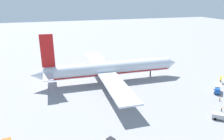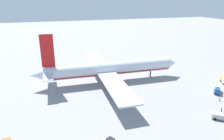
{
  "view_description": "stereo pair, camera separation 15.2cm",
  "coord_description": "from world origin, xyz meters",
  "px_view_note": "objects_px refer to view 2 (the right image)",
  "views": [
    {
      "loc": [
        -29.46,
        -97.17,
        41.44
      ],
      "look_at": [
        -0.38,
        -3.4,
        7.31
      ],
      "focal_mm": 33.76,
      "sensor_mm": 36.0,
      "label": 1
    },
    {
      "loc": [
        -29.31,
        -97.22,
        41.44
      ],
      "look_at": [
        -0.38,
        -3.4,
        7.31
      ],
      "focal_mm": 33.76,
      "sensor_mm": 36.0,
      "label": 2
    }
  ],
  "objects_px": {
    "service_truck_3": "(217,89)",
    "traffic_cone_2": "(107,58)",
    "airliner": "(108,69)",
    "traffic_cone_1": "(45,63)",
    "ground_worker_1": "(220,99)",
    "traffic_cone_3": "(66,60)",
    "ground_worker_0": "(222,109)",
    "baggage_cart_0": "(47,58)",
    "service_truck_5": "(221,116)",
    "traffic_cone_0": "(131,59)"
  },
  "relations": [
    {
      "from": "airliner",
      "to": "baggage_cart_0",
      "type": "xyz_separation_m",
      "value": [
        -29.72,
        53.73,
        -6.07
      ]
    },
    {
      "from": "ground_worker_1",
      "to": "baggage_cart_0",
      "type": "bearing_deg",
      "value": 127.71
    },
    {
      "from": "airliner",
      "to": "ground_worker_1",
      "type": "relative_size",
      "value": 43.07
    },
    {
      "from": "service_truck_5",
      "to": "traffic_cone_2",
      "type": "relative_size",
      "value": 11.71
    },
    {
      "from": "ground_worker_1",
      "to": "traffic_cone_1",
      "type": "relative_size",
      "value": 3.23
    },
    {
      "from": "service_truck_5",
      "to": "baggage_cart_0",
      "type": "height_order",
      "value": "service_truck_5"
    },
    {
      "from": "airliner",
      "to": "traffic_cone_1",
      "type": "relative_size",
      "value": 139.28
    },
    {
      "from": "airliner",
      "to": "traffic_cone_1",
      "type": "distance_m",
      "value": 52.4
    },
    {
      "from": "service_truck_5",
      "to": "ground_worker_0",
      "type": "xyz_separation_m",
      "value": [
        4.49,
        4.56,
        -0.48
      ]
    },
    {
      "from": "traffic_cone_1",
      "to": "ground_worker_0",
      "type": "bearing_deg",
      "value": -52.61
    },
    {
      "from": "ground_worker_0",
      "to": "ground_worker_1",
      "type": "bearing_deg",
      "value": 50.51
    },
    {
      "from": "baggage_cart_0",
      "to": "ground_worker_0",
      "type": "bearing_deg",
      "value": -56.73
    },
    {
      "from": "service_truck_5",
      "to": "traffic_cone_2",
      "type": "bearing_deg",
      "value": 101.09
    },
    {
      "from": "service_truck_3",
      "to": "traffic_cone_1",
      "type": "height_order",
      "value": "service_truck_3"
    },
    {
      "from": "traffic_cone_0",
      "to": "airliner",
      "type": "bearing_deg",
      "value": -127.87
    },
    {
      "from": "airliner",
      "to": "traffic_cone_3",
      "type": "relative_size",
      "value": 139.28
    },
    {
      "from": "airliner",
      "to": "service_truck_5",
      "type": "relative_size",
      "value": 11.89
    },
    {
      "from": "service_truck_3",
      "to": "traffic_cone_0",
      "type": "relative_size",
      "value": 11.53
    },
    {
      "from": "airliner",
      "to": "traffic_cone_0",
      "type": "bearing_deg",
      "value": 52.13
    },
    {
      "from": "service_truck_5",
      "to": "ground_worker_0",
      "type": "height_order",
      "value": "service_truck_5"
    },
    {
      "from": "traffic_cone_1",
      "to": "traffic_cone_2",
      "type": "distance_m",
      "value": 42.06
    },
    {
      "from": "ground_worker_1",
      "to": "traffic_cone_2",
      "type": "xyz_separation_m",
      "value": [
        -27.57,
        76.79,
        -0.63
      ]
    },
    {
      "from": "service_truck_3",
      "to": "ground_worker_0",
      "type": "height_order",
      "value": "service_truck_3"
    },
    {
      "from": "airliner",
      "to": "traffic_cone_1",
      "type": "height_order",
      "value": "airliner"
    },
    {
      "from": "ground_worker_1",
      "to": "traffic_cone_2",
      "type": "distance_m",
      "value": 81.59
    },
    {
      "from": "traffic_cone_0",
      "to": "traffic_cone_3",
      "type": "xyz_separation_m",
      "value": [
        -43.64,
        10.66,
        0.0
      ]
    },
    {
      "from": "service_truck_5",
      "to": "ground_worker_0",
      "type": "bearing_deg",
      "value": 45.4
    },
    {
      "from": "service_truck_5",
      "to": "traffic_cone_1",
      "type": "distance_m",
      "value": 106.25
    },
    {
      "from": "service_truck_3",
      "to": "traffic_cone_2",
      "type": "bearing_deg",
      "value": 115.31
    },
    {
      "from": "baggage_cart_0",
      "to": "traffic_cone_1",
      "type": "distance_m",
      "value": 12.01
    },
    {
      "from": "baggage_cart_0",
      "to": "traffic_cone_3",
      "type": "distance_m",
      "value": 15.47
    },
    {
      "from": "service_truck_5",
      "to": "traffic_cone_0",
      "type": "bearing_deg",
      "value": 91.43
    },
    {
      "from": "baggage_cart_0",
      "to": "traffic_cone_3",
      "type": "relative_size",
      "value": 4.79
    },
    {
      "from": "ground_worker_1",
      "to": "traffic_cone_1",
      "type": "bearing_deg",
      "value": 132.28
    },
    {
      "from": "baggage_cart_0",
      "to": "ground_worker_0",
      "type": "height_order",
      "value": "ground_worker_0"
    },
    {
      "from": "traffic_cone_0",
      "to": "traffic_cone_1",
      "type": "bearing_deg",
      "value": 172.27
    },
    {
      "from": "ground_worker_0",
      "to": "ground_worker_1",
      "type": "height_order",
      "value": "ground_worker_1"
    },
    {
      "from": "traffic_cone_2",
      "to": "baggage_cart_0",
      "type": "bearing_deg",
      "value": 164.0
    },
    {
      "from": "traffic_cone_3",
      "to": "airliner",
      "type": "bearing_deg",
      "value": -68.94
    },
    {
      "from": "traffic_cone_1",
      "to": "airliner",
      "type": "bearing_deg",
      "value": -53.49
    },
    {
      "from": "airliner",
      "to": "ground_worker_1",
      "type": "distance_m",
      "value": 52.37
    },
    {
      "from": "service_truck_3",
      "to": "airliner",
      "type": "bearing_deg",
      "value": 148.09
    },
    {
      "from": "airliner",
      "to": "service_truck_3",
      "type": "distance_m",
      "value": 52.03
    },
    {
      "from": "ground_worker_0",
      "to": "traffic_cone_0",
      "type": "height_order",
      "value": "ground_worker_0"
    },
    {
      "from": "service_truck_5",
      "to": "service_truck_3",
      "type": "bearing_deg",
      "value": 50.73
    },
    {
      "from": "service_truck_3",
      "to": "traffic_cone_1",
      "type": "distance_m",
      "value": 101.93
    },
    {
      "from": "airliner",
      "to": "service_truck_5",
      "type": "height_order",
      "value": "airliner"
    },
    {
      "from": "service_truck_3",
      "to": "traffic_cone_2",
      "type": "relative_size",
      "value": 11.53
    },
    {
      "from": "service_truck_3",
      "to": "traffic_cone_1",
      "type": "relative_size",
      "value": 11.53
    },
    {
      "from": "service_truck_3",
      "to": "traffic_cone_3",
      "type": "xyz_separation_m",
      "value": [
        -61.15,
        72.03,
        -1.42
      ]
    }
  ]
}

